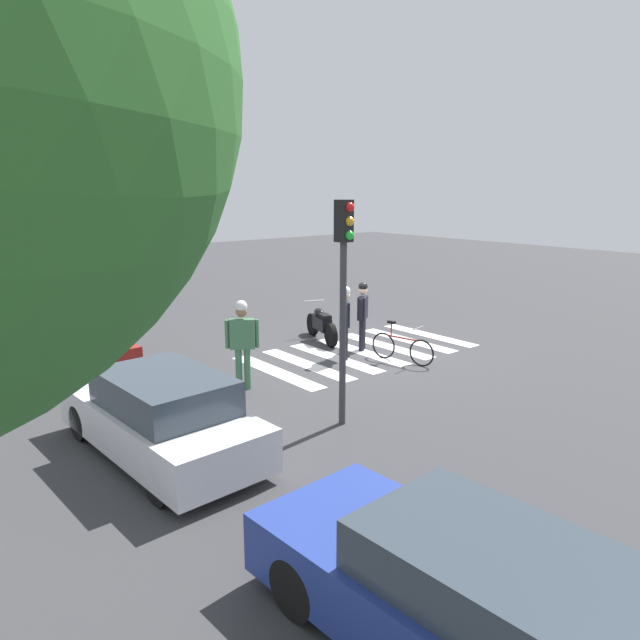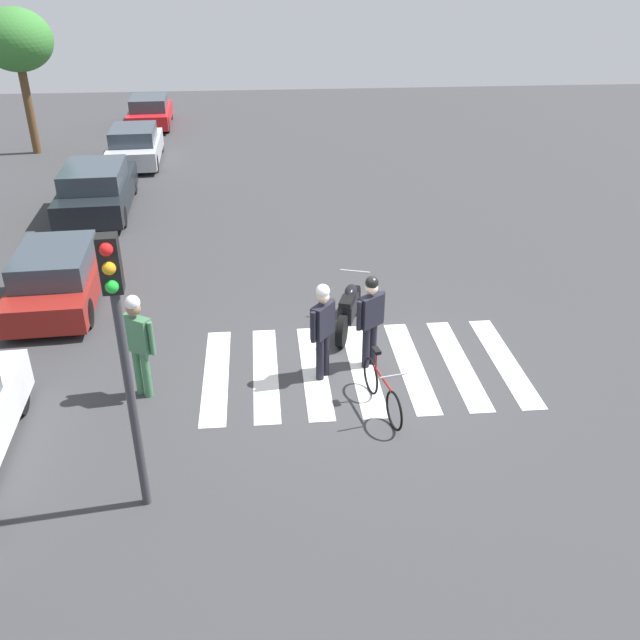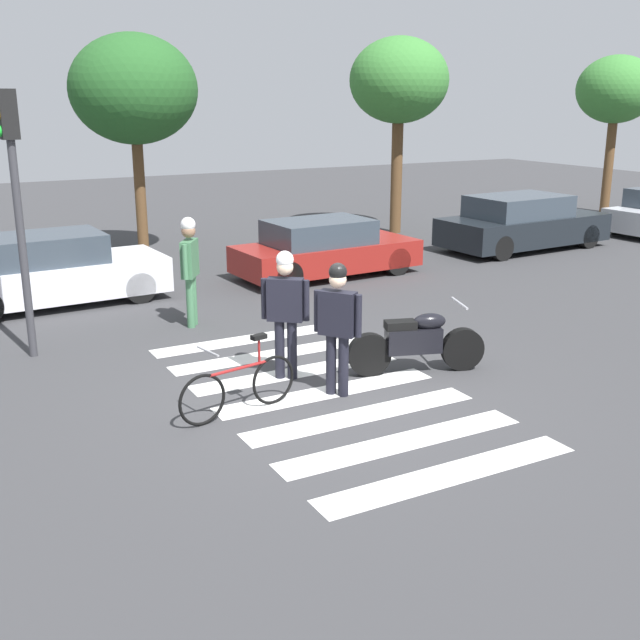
% 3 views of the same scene
% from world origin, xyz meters
% --- Properties ---
extents(ground_plane, '(60.00, 60.00, 0.00)m').
position_xyz_m(ground_plane, '(0.00, 0.00, 0.00)').
color(ground_plane, '#38383A').
extents(police_motorcycle, '(1.97, 0.88, 1.03)m').
position_xyz_m(police_motorcycle, '(1.52, 0.08, 0.46)').
color(police_motorcycle, black).
rests_on(police_motorcycle, ground_plane).
extents(leaning_bicycle, '(1.71, 0.50, 0.99)m').
position_xyz_m(leaning_bicycle, '(-1.32, -0.12, 0.37)').
color(leaning_bicycle, black).
rests_on(leaning_bicycle, ground_plane).
extents(officer_on_foot, '(0.56, 0.47, 1.84)m').
position_xyz_m(officer_on_foot, '(-0.23, 0.77, 1.08)').
color(officer_on_foot, black).
rests_on(officer_on_foot, ground_plane).
extents(officer_by_motorcycle, '(0.45, 0.57, 1.81)m').
position_xyz_m(officer_by_motorcycle, '(0.09, -0.13, 1.05)').
color(officer_by_motorcycle, black).
rests_on(officer_by_motorcycle, ground_plane).
extents(pedestrian_bystander, '(0.45, 0.61, 1.91)m').
position_xyz_m(pedestrian_bystander, '(-0.51, 3.90, 1.13)').
color(pedestrian_bystander, '#3F724C').
rests_on(pedestrian_bystander, ground_plane).
extents(crosswalk_stripes, '(3.20, 5.85, 0.01)m').
position_xyz_m(crosswalk_stripes, '(0.00, 0.00, 0.00)').
color(crosswalk_stripes, silver).
rests_on(crosswalk_stripes, ground_plane).
extents(car_maroon_wagon, '(4.19, 1.88, 1.27)m').
position_xyz_m(car_maroon_wagon, '(3.40, 6.20, 0.61)').
color(car_maroon_wagon, black).
rests_on(car_maroon_wagon, ground_plane).
extents(car_black_suv, '(4.67, 2.10, 1.41)m').
position_xyz_m(car_black_suv, '(9.47, 6.53, 0.67)').
color(car_black_suv, black).
rests_on(car_black_suv, ground_plane).
extents(car_silver_sedan, '(4.20, 1.94, 1.33)m').
position_xyz_m(car_silver_sedan, '(14.88, 6.20, 0.63)').
color(car_silver_sedan, black).
rests_on(car_silver_sedan, ground_plane).
extents(car_red_convertible, '(4.18, 1.93, 1.30)m').
position_xyz_m(car_red_convertible, '(21.00, 6.43, 0.63)').
color(car_red_convertible, black).
rests_on(car_red_convertible, ground_plane).
extents(traffic_light_pole, '(0.34, 0.26, 3.97)m').
position_xyz_m(traffic_light_pole, '(-3.25, 3.52, 2.68)').
color(traffic_light_pole, '#38383D').
rests_on(traffic_light_pole, ground_plane).
extents(street_tree_end, '(2.59, 2.59, 5.18)m').
position_xyz_m(street_tree_end, '(16.70, 10.25, 4.03)').
color(street_tree_end, brown).
rests_on(street_tree_end, ground_plane).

